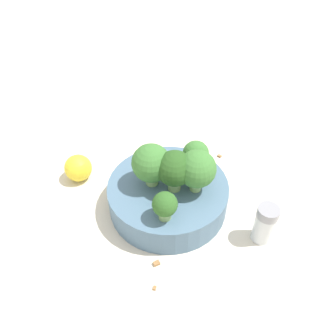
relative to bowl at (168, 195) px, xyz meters
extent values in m
plane|color=beige|center=(0.00, 0.00, -0.02)|extent=(3.00, 3.00, 0.00)
cylinder|color=slate|center=(0.00, 0.00, 0.00)|extent=(0.19, 0.19, 0.05)
cylinder|color=#84AD66|center=(0.01, -0.02, 0.04)|extent=(0.03, 0.03, 0.03)
sphere|color=#3D7533|center=(0.01, -0.02, 0.06)|extent=(0.06, 0.06, 0.06)
cylinder|color=#84AD66|center=(-0.02, 0.04, 0.04)|extent=(0.02, 0.02, 0.03)
sphere|color=#3D7533|center=(-0.02, 0.04, 0.06)|extent=(0.06, 0.06, 0.06)
cylinder|color=#7A9E5B|center=(0.00, 0.01, 0.04)|extent=(0.02, 0.02, 0.03)
sphere|color=#28511E|center=(0.00, 0.01, 0.06)|extent=(0.05, 0.05, 0.05)
cylinder|color=#84AD66|center=(-0.06, 0.01, 0.04)|extent=(0.02, 0.02, 0.02)
sphere|color=#3D7533|center=(-0.06, 0.01, 0.05)|extent=(0.04, 0.04, 0.04)
cylinder|color=#7A9E5B|center=(0.05, 0.04, 0.03)|extent=(0.02, 0.02, 0.02)
sphere|color=#2D5B23|center=(0.05, 0.04, 0.05)|extent=(0.03, 0.03, 0.03)
cylinder|color=silver|center=(-0.04, 0.15, 0.00)|extent=(0.03, 0.03, 0.05)
cylinder|color=gray|center=(-0.04, 0.15, 0.03)|extent=(0.03, 0.03, 0.01)
sphere|color=yellow|center=(0.05, -0.16, 0.00)|extent=(0.05, 0.05, 0.05)
cube|color=olive|center=(0.09, 0.05, -0.02)|extent=(0.01, 0.01, 0.01)
cube|color=olive|center=(-0.16, 0.00, -0.02)|extent=(0.01, 0.01, 0.01)
cube|color=olive|center=(-0.02, -0.12, -0.02)|extent=(0.00, 0.01, 0.01)
cube|color=olive|center=(0.12, 0.08, -0.02)|extent=(0.01, 0.01, 0.01)
camera|label=1|loc=(0.27, 0.22, 0.38)|focal=35.00mm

